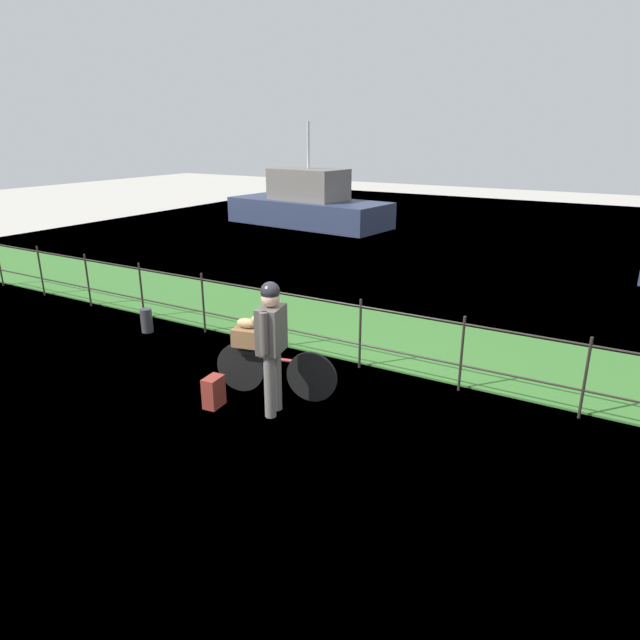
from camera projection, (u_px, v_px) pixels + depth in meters
The scene contains 11 objects.
ground_plane at pixel (289, 421), 6.73m from camera, with size 60.00×60.00×0.00m, color #B2ADA3.
grass_strip at pixel (395, 339), 9.34m from camera, with size 27.00×2.40×0.03m, color #38702D.
harbor_water at pixel (494, 264), 14.64m from camera, with size 30.00×30.00×0.00m, color #60849E.
iron_fence at pixel (360, 329), 8.07m from camera, with size 18.04×0.04×1.05m.
bicycle_main at pixel (274, 371), 7.29m from camera, with size 1.64×0.42×0.67m.
wooden_crate at pixel (247, 336), 7.25m from camera, with size 0.34×0.29×0.24m, color brown.
terrier_dog at pixel (249, 322), 7.18m from camera, with size 0.32×0.20×0.18m.
cyclist_person at pixel (272, 337), 6.63m from camera, with size 0.34×0.53×1.68m.
backpack_on_paving at pixel (214, 392), 7.05m from camera, with size 0.28×0.18×0.40m, color maroon.
mooring_bollard at pixel (147, 320), 9.66m from camera, with size 0.20×0.20×0.42m, color #38383D.
moored_boat_near at pixel (309, 205), 20.45m from camera, with size 6.25×2.98×3.62m.
Camera 1 is at (3.37, -4.95, 3.33)m, focal length 31.33 mm.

